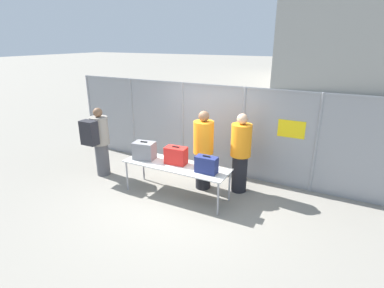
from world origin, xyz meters
name	(u,v)px	position (x,y,z in m)	size (l,w,h in m)	color
ground_plane	(179,198)	(0.00, 0.00, 0.00)	(120.00, 120.00, 0.00)	gray
fence_section	(212,127)	(0.01, 1.71, 1.20)	(8.50, 0.07, 2.29)	gray
inspection_table	(176,167)	(-0.11, 0.10, 0.70)	(2.39, 0.75, 0.75)	silver
suitcase_grey	(144,151)	(-0.92, 0.07, 0.94)	(0.52, 0.39, 0.42)	slate
suitcase_red	(176,155)	(-0.14, 0.16, 0.94)	(0.49, 0.30, 0.40)	red
suitcase_navy	(206,165)	(0.64, 0.04, 0.92)	(0.46, 0.23, 0.37)	navy
traveler_hooded	(99,140)	(-2.36, 0.12, 0.97)	(0.44, 0.68, 1.77)	#4C4C51
security_worker_near	(203,149)	(0.25, 0.72, 0.96)	(0.46, 0.46, 1.86)	black
security_worker_far	(241,152)	(1.06, 0.96, 0.95)	(0.45, 0.45, 1.83)	black
utility_trailer	(268,133)	(0.85, 4.39, 0.41)	(4.12, 2.29, 0.71)	silver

